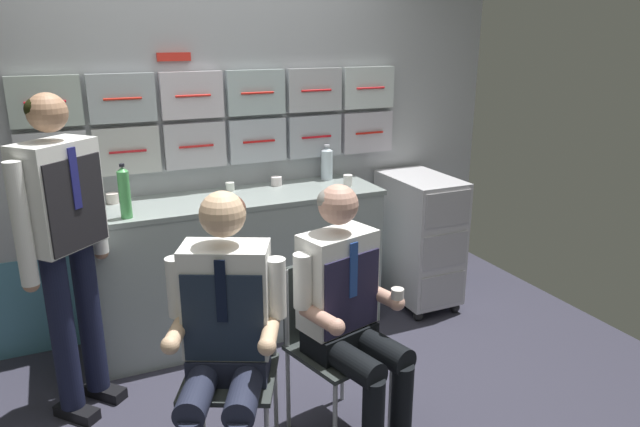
{
  "coord_description": "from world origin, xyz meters",
  "views": [
    {
      "loc": [
        -0.88,
        -2.32,
        1.92
      ],
      "look_at": [
        0.27,
        0.22,
        1.05
      ],
      "focal_mm": 32.7,
      "sensor_mm": 36.0,
      "label": 1
    }
  ],
  "objects_px": {
    "espresso_cup_small": "(276,181)",
    "crew_member_center": "(350,308)",
    "service_trolley": "(419,237)",
    "folding_chair_center": "(327,327)",
    "sparkling_bottle_green": "(125,192)",
    "folding_chair_left": "(233,350)",
    "crew_member_left": "(225,329)",
    "crew_member_standing": "(64,233)"
  },
  "relations": [
    {
      "from": "folding_chair_center",
      "to": "sparkling_bottle_green",
      "type": "height_order",
      "value": "sparkling_bottle_green"
    },
    {
      "from": "folding_chair_left",
      "to": "crew_member_center",
      "type": "xyz_separation_m",
      "value": [
        0.52,
        -0.14,
        0.17
      ]
    },
    {
      "from": "folding_chair_center",
      "to": "crew_member_center",
      "type": "height_order",
      "value": "crew_member_center"
    },
    {
      "from": "espresso_cup_small",
      "to": "crew_member_center",
      "type": "bearing_deg",
      "value": -96.8
    },
    {
      "from": "crew_member_center",
      "to": "espresso_cup_small",
      "type": "distance_m",
      "value": 1.44
    },
    {
      "from": "folding_chair_left",
      "to": "crew_member_left",
      "type": "relative_size",
      "value": 0.66
    },
    {
      "from": "crew_member_left",
      "to": "sparkling_bottle_green",
      "type": "distance_m",
      "value": 1.16
    },
    {
      "from": "folding_chair_center",
      "to": "sparkling_bottle_green",
      "type": "bearing_deg",
      "value": 130.78
    },
    {
      "from": "service_trolley",
      "to": "espresso_cup_small",
      "type": "distance_m",
      "value": 1.12
    },
    {
      "from": "crew_member_center",
      "to": "espresso_cup_small",
      "type": "bearing_deg",
      "value": 83.2
    },
    {
      "from": "folding_chair_center",
      "to": "crew_member_center",
      "type": "distance_m",
      "value": 0.23
    },
    {
      "from": "folding_chair_left",
      "to": "espresso_cup_small",
      "type": "relative_size",
      "value": 11.9
    },
    {
      "from": "espresso_cup_small",
      "to": "folding_chair_left",
      "type": "bearing_deg",
      "value": -118.58
    },
    {
      "from": "crew_member_left",
      "to": "crew_member_standing",
      "type": "relative_size",
      "value": 0.79
    },
    {
      "from": "service_trolley",
      "to": "crew_member_center",
      "type": "distance_m",
      "value": 1.65
    },
    {
      "from": "folding_chair_left",
      "to": "folding_chair_center",
      "type": "distance_m",
      "value": 0.48
    },
    {
      "from": "folding_chair_center",
      "to": "espresso_cup_small",
      "type": "distance_m",
      "value": 1.34
    },
    {
      "from": "folding_chair_left",
      "to": "crew_member_center",
      "type": "bearing_deg",
      "value": -15.26
    },
    {
      "from": "folding_chair_center",
      "to": "crew_member_center",
      "type": "bearing_deg",
      "value": -75.13
    },
    {
      "from": "folding_chair_left",
      "to": "service_trolley",
      "type": "bearing_deg",
      "value": 31.16
    },
    {
      "from": "folding_chair_left",
      "to": "sparkling_bottle_green",
      "type": "relative_size",
      "value": 2.83
    },
    {
      "from": "crew_member_left",
      "to": "espresso_cup_small",
      "type": "distance_m",
      "value": 1.62
    },
    {
      "from": "folding_chair_left",
      "to": "crew_member_standing",
      "type": "bearing_deg",
      "value": 134.13
    },
    {
      "from": "crew_member_left",
      "to": "sparkling_bottle_green",
      "type": "height_order",
      "value": "crew_member_left"
    },
    {
      "from": "service_trolley",
      "to": "espresso_cup_small",
      "type": "xyz_separation_m",
      "value": [
        -0.99,
        0.25,
        0.46
      ]
    },
    {
      "from": "espresso_cup_small",
      "to": "crew_member_standing",
      "type": "bearing_deg",
      "value": -155.37
    },
    {
      "from": "folding_chair_left",
      "to": "espresso_cup_small",
      "type": "bearing_deg",
      "value": 61.42
    },
    {
      "from": "service_trolley",
      "to": "sparkling_bottle_green",
      "type": "distance_m",
      "value": 2.07
    },
    {
      "from": "folding_chair_left",
      "to": "folding_chair_center",
      "type": "xyz_separation_m",
      "value": [
        0.48,
        0.01,
        0.0
      ]
    },
    {
      "from": "folding_chair_left",
      "to": "crew_member_left",
      "type": "distance_m",
      "value": 0.25
    },
    {
      "from": "crew_member_center",
      "to": "folding_chair_left",
      "type": "bearing_deg",
      "value": 164.74
    },
    {
      "from": "sparkling_bottle_green",
      "to": "espresso_cup_small",
      "type": "xyz_separation_m",
      "value": [
        1.0,
        0.33,
        -0.11
      ]
    },
    {
      "from": "folding_chair_center",
      "to": "sparkling_bottle_green",
      "type": "relative_size",
      "value": 2.83
    },
    {
      "from": "crew_member_center",
      "to": "service_trolley",
      "type": "bearing_deg",
      "value": 44.99
    },
    {
      "from": "crew_member_standing",
      "to": "sparkling_bottle_green",
      "type": "relative_size",
      "value": 5.43
    },
    {
      "from": "crew_member_standing",
      "to": "espresso_cup_small",
      "type": "height_order",
      "value": "crew_member_standing"
    },
    {
      "from": "service_trolley",
      "to": "sparkling_bottle_green",
      "type": "bearing_deg",
      "value": -177.68
    },
    {
      "from": "crew_member_center",
      "to": "sparkling_bottle_green",
      "type": "relative_size",
      "value": 4.17
    },
    {
      "from": "folding_chair_center",
      "to": "crew_member_standing",
      "type": "bearing_deg",
      "value": 150.09
    },
    {
      "from": "folding_chair_center",
      "to": "espresso_cup_small",
      "type": "bearing_deg",
      "value": 80.5
    },
    {
      "from": "folding_chair_left",
      "to": "espresso_cup_small",
      "type": "distance_m",
      "value": 1.5
    },
    {
      "from": "crew_member_standing",
      "to": "sparkling_bottle_green",
      "type": "height_order",
      "value": "crew_member_standing"
    }
  ]
}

